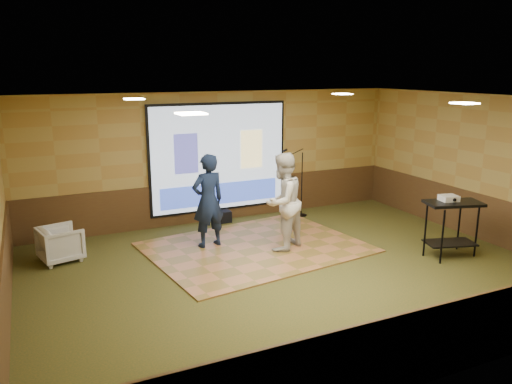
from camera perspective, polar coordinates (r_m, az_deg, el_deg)
name	(u,v)px	position (r m, az deg, el deg)	size (l,w,h in m)	color
ground	(290,271)	(8.96, 3.87, -9.04)	(9.00, 9.00, 0.00)	#2E3D1B
room_shell	(292,155)	(8.37, 4.10, 4.29)	(9.04, 7.04, 3.02)	#A68C45
wainscot_back	(219,200)	(11.81, -4.19, -0.92)	(9.00, 0.04, 0.95)	#4A2D18
wainscot_front	(437,342)	(6.25, 20.02, -15.81)	(9.00, 0.04, 0.95)	#4A2D18
wainscot_left	(5,293)	(7.84, -26.73, -10.26)	(0.04, 7.00, 0.95)	#4A2D18
wainscot_right	(476,215)	(11.54, 23.87, -2.47)	(0.04, 7.00, 0.95)	#4A2D18
projector_screen	(219,159)	(11.56, -4.21, 3.82)	(3.32, 0.06, 2.52)	black
downlight_nw	(134,99)	(9.21, -13.75, 10.29)	(0.32, 0.32, 0.02)	#FFE8BF
downlight_ne	(342,94)	(10.96, 9.84, 10.98)	(0.32, 0.32, 0.02)	#FFE8BF
downlight_sw	(191,114)	(6.02, -7.44, 8.88)	(0.32, 0.32, 0.02)	#FFE8BF
downlight_se	(465,103)	(8.45, 22.74, 9.34)	(0.32, 0.32, 0.02)	#FFE8BF
dance_floor	(256,247)	(10.04, -0.03, -6.34)	(4.08, 3.11, 0.03)	#A96B3E
player_left	(208,201)	(9.86, -5.49, -1.00)	(0.68, 0.45, 1.87)	#121E3A
player_right	(283,202)	(9.67, 3.05, -1.12)	(0.93, 0.72, 1.91)	beige
av_table	(452,217)	(10.08, 21.52, -2.70)	(1.02, 0.54, 1.08)	black
projector	(449,198)	(10.03, 21.17, -0.65)	(0.32, 0.26, 0.11)	silver
mic_stand	(300,196)	(12.11, 5.00, -0.48)	(0.66, 0.27, 1.68)	black
banquet_chair	(61,244)	(9.99, -21.43, -5.53)	(0.71, 0.73, 0.66)	gray
duffel_bag	(221,217)	(11.68, -3.98, -2.83)	(0.43, 0.29, 0.27)	black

